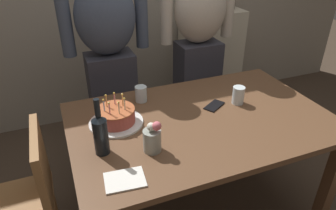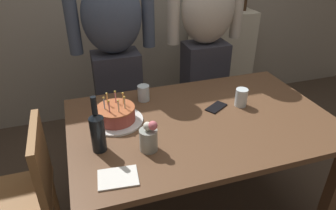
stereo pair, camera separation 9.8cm
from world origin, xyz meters
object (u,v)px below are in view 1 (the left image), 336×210
Objects in this scene: person_woman_cardigan at (198,48)px; water_glass_far at (238,95)px; birthday_cake at (116,117)px; person_man_bearded at (110,60)px; dining_chair at (28,197)px; cell_phone at (214,106)px; water_glass_near at (141,94)px; flower_vase at (152,138)px; wine_bottle at (101,133)px; napkin_stack at (125,180)px.

water_glass_far is at bearing 85.22° from person_woman_cardigan.
person_man_bearded reaches higher than birthday_cake.
cell_phone is at bearing 96.32° from dining_chair.
water_glass_near is 0.51m from flower_vase.
cell_phone is 0.83m from person_man_bearded.
wine_bottle is (-0.12, -0.23, 0.07)m from birthday_cake.
wine_bottle reaches higher than dining_chair.
flower_vase is 0.20× the size of dining_chair.
napkin_stack is at bearing 55.50° from dining_chair.
dining_chair is (-1.27, -0.11, -0.28)m from water_glass_far.
napkin_stack is 1.41m from person_woman_cardigan.
flower_vase is (0.11, -0.30, 0.03)m from birthday_cake.
cell_phone is at bearing -3.09° from birthday_cake.
birthday_cake is at bearing 62.15° from wine_bottle.
water_glass_far is 0.37× the size of wine_bottle.
person_woman_cardigan is (0.71, 0.93, 0.06)m from flower_vase.
water_glass_near is (0.21, 0.20, 0.01)m from birthday_cake.
birthday_cake is 3.03× the size of water_glass_near.
water_glass_near is 0.59× the size of flower_vase.
person_man_bearded is (0.18, 1.08, 0.13)m from napkin_stack.
person_man_bearded is (0.11, 0.62, 0.09)m from birthday_cake.
person_woman_cardigan is (0.82, 0.62, 0.09)m from birthday_cake.
water_glass_far is 0.77× the size of cell_phone.
dining_chair is (-0.62, 0.15, -0.29)m from flower_vase.
napkin_stack is at bearing -113.08° from water_glass_near.
person_man_bearded is at bearing 134.09° from water_glass_far.
dining_chair is at bearing 145.50° from napkin_stack.
person_woman_cardigan is at bearing -180.00° from person_man_bearded.
dining_chair is at bearing 169.50° from wine_bottle.
water_glass_near is 0.12× the size of dining_chair.
cell_phone is 0.57m from flower_vase.
cell_phone is 0.85× the size of flower_vase.
water_glass_near is at bearing 43.62° from birthday_cake.
water_glass_near is at bearing 117.88° from cell_phone.
person_man_bearded is (0.23, 0.85, 0.02)m from wine_bottle.
person_woman_cardigan is 1.58m from dining_chair.
water_glass_far is at bearing 26.13° from napkin_stack.
wine_bottle is 0.76m from cell_phone.
dining_chair reaches higher than cell_phone.
water_glass_far is 0.93m from napkin_stack.
napkin_stack is 1.11m from person_man_bearded.
wine_bottle reaches higher than cell_phone.
person_woman_cardigan reaches higher than wine_bottle.
wine_bottle is 2.06× the size of cell_phone.
birthday_cake is 0.60m from dining_chair.
water_glass_far is 0.68m from person_woman_cardigan.
water_glass_near is 0.34× the size of wine_bottle.
person_man_bearded is (-0.50, 0.66, 0.13)m from cell_phone.
birthday_cake is 0.64m from person_man_bearded.
person_man_bearded is at bearing 0.00° from person_woman_cardigan.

